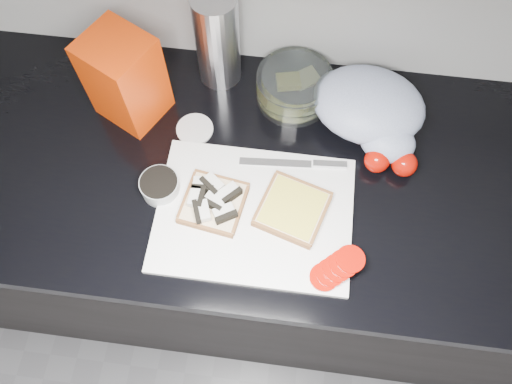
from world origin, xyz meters
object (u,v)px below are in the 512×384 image
Objects in this scene: bread_bag at (125,78)px; steel_canister at (217,39)px; cutting_board at (254,214)px; glass_bowl at (294,87)px.

steel_canister reaches higher than bread_bag.
cutting_board is at bearing -9.37° from bread_bag.
cutting_board is 0.39m from steel_canister.
steel_canister is (-0.18, 0.04, 0.08)m from glass_bowl.
cutting_board is 0.40m from bread_bag.
steel_canister is at bearing 61.70° from bread_bag.
bread_bag is 0.21m from steel_canister.
bread_bag is at bearing 142.68° from cutting_board.
bread_bag is at bearing -167.98° from glass_bowl.
glass_bowl is 0.82× the size of bread_bag.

